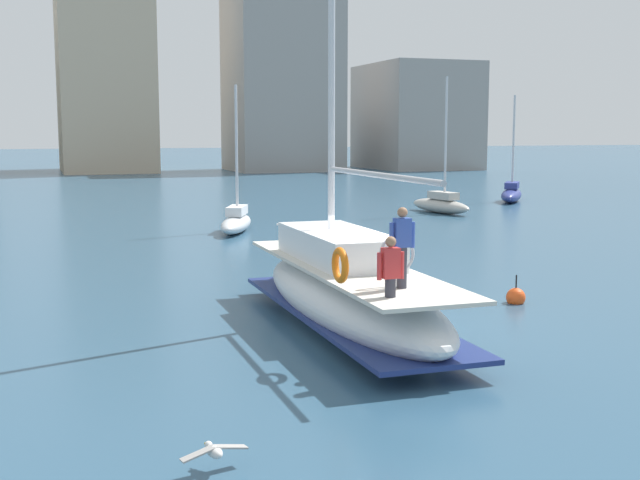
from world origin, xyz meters
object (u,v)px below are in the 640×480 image
Objects in this scene: moored_sloop_near at (441,203)px; seagull at (214,451)px; moored_catamaran at (236,221)px; moored_cutter_right at (511,193)px; mooring_buoy at (516,297)px; main_sailboat at (347,290)px.

seagull is at bearing -122.25° from moored_sloop_near.
moored_sloop_near is at bearing 20.53° from moored_catamaran.
moored_catamaran is at bearing -154.29° from moored_cutter_right.
mooring_buoy is at bearing -121.94° from moored_cutter_right.
main_sailboat is 12.64× the size of seagull.
main_sailboat is 27.18m from moored_sloop_near.
moored_sloop_near is 13.48m from moored_catamaran.
seagull is 1.11× the size of mooring_buoy.
moored_sloop_near is at bearing 67.30° from mooring_buoy.
main_sailboat is at bearing -128.05° from moored_cutter_right.
moored_cutter_right reaches higher than moored_catamaran.
moored_catamaran is at bearing 76.07° from seagull.
seagull is at bearing -140.57° from mooring_buoy.
main_sailboat is 1.62× the size of moored_sloop_near.
moored_catamaran is 6.86× the size of seagull.
main_sailboat is at bearing -121.88° from moored_sloop_near.
moored_sloop_near is at bearing -146.65° from moored_cutter_right.
moored_cutter_right is at bearing 33.35° from moored_sloop_near.
moored_catamaran is at bearing -159.47° from moored_sloop_near.
moored_catamaran is (-12.63, -4.73, -0.03)m from moored_sloop_near.
mooring_buoy is at bearing -78.69° from moored_catamaran.
main_sailboat reaches higher than seagull.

